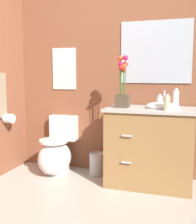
{
  "coord_description": "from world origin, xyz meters",
  "views": [
    {
      "loc": [
        0.63,
        -1.89,
        1.2
      ],
      "look_at": [
        -0.34,
        1.11,
        0.79
      ],
      "focal_mm": 46.04,
      "sensor_mm": 36.0,
      "label": 1
    }
  ],
  "objects": [
    {
      "name": "wall_back",
      "position": [
        0.2,
        1.49,
        1.25
      ],
      "size": [
        4.63,
        0.05,
        2.5
      ],
      "primitive_type": "cube",
      "color": "brown",
      "rests_on": "ground_plane"
    },
    {
      "name": "trash_bin",
      "position": [
        -0.4,
        1.26,
        0.14
      ],
      "size": [
        0.18,
        0.18,
        0.27
      ],
      "color": "#B7B7BC",
      "rests_on": "ground_plane"
    },
    {
      "name": "hand_wash_bottle",
      "position": [
        0.48,
        1.15,
        0.95
      ],
      "size": [
        0.06,
        0.06,
        0.22
      ],
      "color": "white",
      "rests_on": "vanity_cabinet"
    },
    {
      "name": "lotion_bottle",
      "position": [
        0.41,
        1.0,
        0.92
      ],
      "size": [
        0.06,
        0.06,
        0.16
      ],
      "color": "beige",
      "rests_on": "vanity_cabinet"
    },
    {
      "name": "wall_mirror",
      "position": [
        0.23,
        1.46,
        1.45
      ],
      "size": [
        0.8,
        0.01,
        0.7
      ],
      "primitive_type": "cube",
      "color": "#B2BCC6"
    },
    {
      "name": "vanity_cabinet",
      "position": [
        0.23,
        1.16,
        0.44
      ],
      "size": [
        0.94,
        0.56,
        1.03
      ],
      "color": "#9E7242",
      "rests_on": "ground_plane"
    },
    {
      "name": "soap_bottle",
      "position": [
        0.32,
        1.18,
        0.91
      ],
      "size": [
        0.06,
        0.06,
        0.15
      ],
      "color": "white",
      "rests_on": "vanity_cabinet"
    },
    {
      "name": "flower_vase",
      "position": [
        -0.07,
        1.13,
        1.04
      ],
      "size": [
        0.14,
        0.14,
        0.56
      ],
      "color": "#4C3D2D",
      "rests_on": "vanity_cabinet"
    },
    {
      "name": "toilet",
      "position": [
        -0.9,
        1.19,
        0.24
      ],
      "size": [
        0.38,
        0.59,
        0.69
      ],
      "color": "white",
      "rests_on": "ground_plane"
    },
    {
      "name": "toilet_paper_roll",
      "position": [
        -1.42,
        0.99,
        0.68
      ],
      "size": [
        0.11,
        0.11,
        0.11
      ],
      "primitive_type": "cylinder",
      "rotation": [
        0.0,
        1.57,
        0.0
      ],
      "color": "white"
    },
    {
      "name": "wall_poster",
      "position": [
        -0.9,
        1.46,
        1.27
      ],
      "size": [
        0.31,
        0.01,
        0.51
      ],
      "primitive_type": "cube",
      "color": "silver"
    }
  ]
}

